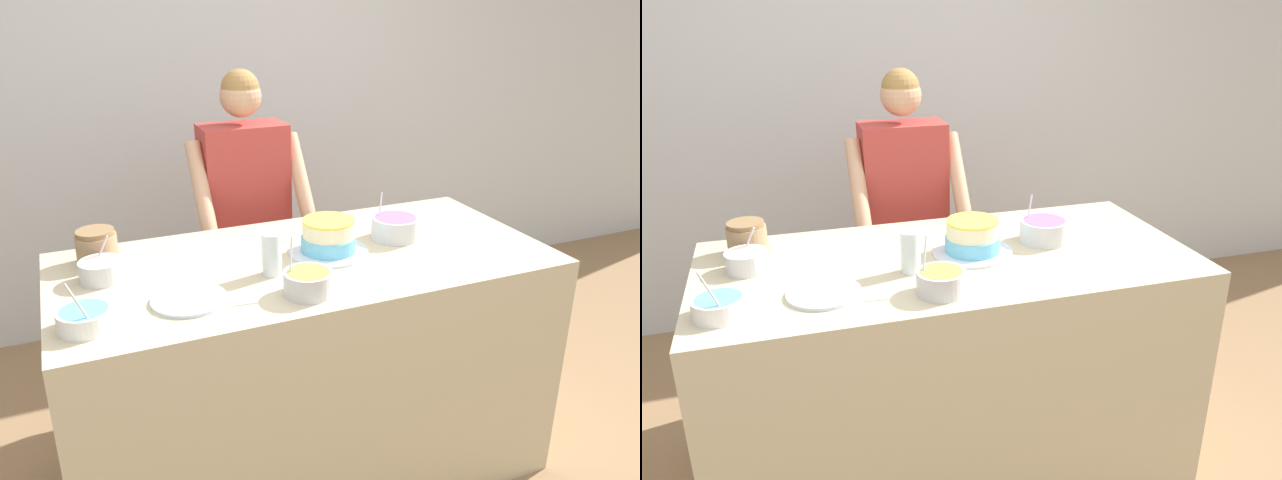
% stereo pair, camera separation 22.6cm
% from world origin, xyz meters
% --- Properties ---
extents(wall_back, '(10.00, 0.05, 2.60)m').
position_xyz_m(wall_back, '(0.00, 1.99, 1.30)').
color(wall_back, silver).
rests_on(wall_back, ground_plane).
extents(counter, '(1.82, 0.85, 0.95)m').
position_xyz_m(counter, '(0.00, 0.43, 0.48)').
color(counter, '#C6B793').
rests_on(counter, ground_plane).
extents(person_baker, '(0.53, 0.44, 1.56)m').
position_xyz_m(person_baker, '(-0.01, 1.16, 0.93)').
color(person_baker, '#2D2D38').
rests_on(person_baker, ground_plane).
extents(cake, '(0.30, 0.30, 0.13)m').
position_xyz_m(cake, '(0.10, 0.44, 1.01)').
color(cake, silver).
rests_on(cake, counter).
extents(frosting_bowl_olive, '(0.16, 0.16, 0.18)m').
position_xyz_m(frosting_bowl_olive, '(-0.11, 0.14, 0.99)').
color(frosting_bowl_olive, silver).
rests_on(frosting_bowl_olive, counter).
extents(frosting_bowl_blue, '(0.16, 0.16, 0.18)m').
position_xyz_m(frosting_bowl_blue, '(-0.79, 0.19, 0.99)').
color(frosting_bowl_blue, white).
rests_on(frosting_bowl_blue, counter).
extents(frosting_bowl_purple, '(0.19, 0.19, 0.18)m').
position_xyz_m(frosting_bowl_purple, '(0.40, 0.47, 1.00)').
color(frosting_bowl_purple, silver).
rests_on(frosting_bowl_purple, counter).
extents(frosting_bowl_pink, '(0.15, 0.15, 0.14)m').
position_xyz_m(frosting_bowl_pink, '(-0.71, 0.52, 0.99)').
color(frosting_bowl_pink, silver).
rests_on(frosting_bowl_pink, counter).
extents(drinking_glass, '(0.07, 0.07, 0.15)m').
position_xyz_m(drinking_glass, '(-0.16, 0.34, 1.03)').
color(drinking_glass, silver).
rests_on(drinking_glass, counter).
extents(ceramic_plate, '(0.24, 0.24, 0.01)m').
position_xyz_m(ceramic_plate, '(-0.47, 0.24, 0.96)').
color(ceramic_plate, silver).
rests_on(ceramic_plate, counter).
extents(stoneware_jar, '(0.15, 0.15, 0.13)m').
position_xyz_m(stoneware_jar, '(-0.71, 0.68, 1.01)').
color(stoneware_jar, '#9E7F5B').
rests_on(stoneware_jar, counter).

